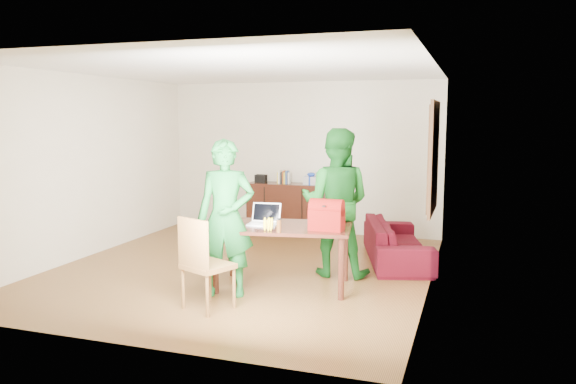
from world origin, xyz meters
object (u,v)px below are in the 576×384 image
(person_near, at_px, (226,218))
(sofa, at_px, (397,241))
(laptop, at_px, (263,221))
(red_bag, at_px, (327,218))
(table, at_px, (283,233))
(person_far, at_px, (336,202))
(bottle, at_px, (279,225))
(chair, at_px, (207,282))

(person_near, xyz_separation_m, sofa, (1.69, 2.20, -0.63))
(laptop, bearing_deg, red_bag, -9.16)
(table, relative_size, laptop, 4.62)
(red_bag, bearing_deg, person_far, 98.08)
(bottle, height_order, red_bag, red_bag)
(chair, height_order, red_bag, red_bag)
(chair, distance_m, person_far, 2.14)
(table, xyz_separation_m, chair, (-0.52, -1.02, -0.37))
(table, relative_size, person_far, 0.91)
(table, xyz_separation_m, person_near, (-0.53, -0.49, 0.24))
(red_bag, xyz_separation_m, sofa, (0.58, 1.80, -0.62))
(laptop, xyz_separation_m, bottle, (0.33, -0.35, 0.04))
(person_far, distance_m, sofa, 1.36)
(red_bag, bearing_deg, table, 172.01)
(chair, distance_m, red_bag, 1.55)
(chair, bearing_deg, table, 85.78)
(table, bearing_deg, bottle, -86.51)
(bottle, bearing_deg, sofa, 63.12)
(sofa, bearing_deg, person_near, 126.74)
(table, bearing_deg, person_far, 48.39)
(bottle, bearing_deg, person_far, 71.41)
(chair, height_order, person_far, person_far)
(person_near, height_order, person_far, person_far)
(red_bag, bearing_deg, bottle, -146.39)
(laptop, bearing_deg, chair, -111.65)
(person_far, xyz_separation_m, sofa, (0.68, 0.96, -0.68))
(red_bag, relative_size, sofa, 0.20)
(table, distance_m, sofa, 2.10)
(person_near, relative_size, laptop, 4.79)
(chair, distance_m, sofa, 3.20)
(laptop, bearing_deg, sofa, 45.91)
(table, distance_m, laptop, 0.28)
(person_far, bearing_deg, laptop, 46.00)
(person_near, xyz_separation_m, red_bag, (1.10, 0.39, -0.00))
(person_near, xyz_separation_m, bottle, (0.62, 0.09, -0.06))
(chair, bearing_deg, person_far, 83.42)
(person_near, xyz_separation_m, person_far, (1.01, 1.24, 0.05))
(laptop, height_order, bottle, laptop)
(table, bearing_deg, red_bag, -18.81)
(bottle, bearing_deg, red_bag, 32.00)
(table, height_order, bottle, bottle)
(chair, distance_m, bottle, 1.03)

